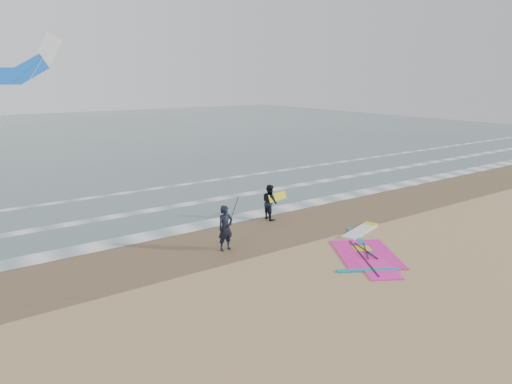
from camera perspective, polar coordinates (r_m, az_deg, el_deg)
ground at (r=16.59m, az=10.61°, el=-10.81°), size 120.00×120.00×0.00m
sea_water at (r=59.82m, az=-24.25°, el=6.27°), size 120.00×80.00×0.02m
wet_sand_band at (r=20.88m, az=-1.18°, el=-5.23°), size 120.00×5.00×0.01m
foam_waterline at (r=24.52m, az=-6.95°, el=-2.31°), size 120.00×9.15×0.02m
windsurf_rig at (r=19.71m, az=13.55°, el=-6.75°), size 5.46×5.17×0.13m
person_standing at (r=18.72m, az=-3.83°, el=-4.52°), size 0.72×0.50×1.90m
person_walking at (r=22.75m, az=1.73°, el=-1.26°), size 0.72×0.90×1.78m
held_pole at (r=18.73m, az=-3.07°, el=-3.07°), size 0.17×0.86×1.82m
carried_kiteboard at (r=22.84m, az=2.69°, el=-0.58°), size 1.30×0.51×0.39m
surf_kite at (r=26.65m, az=-29.31°, el=13.89°), size 6.43×4.54×8.12m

